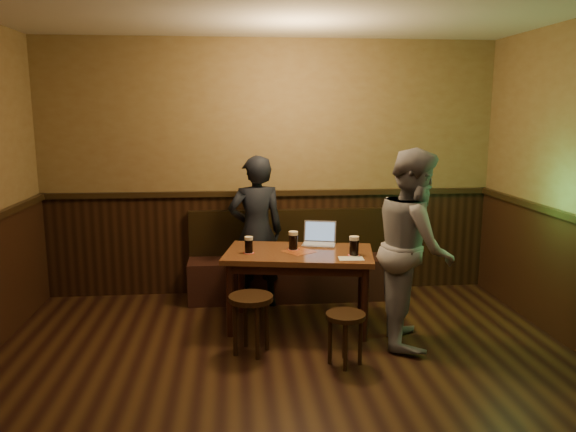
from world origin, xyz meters
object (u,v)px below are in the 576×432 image
at_px(stool_right, 345,324).
at_px(pint_left, 249,245).
at_px(pint_right, 354,246).
at_px(person_suit, 256,232).
at_px(stool_left, 251,307).
at_px(laptop, 319,239).
at_px(person_grey, 414,247).
at_px(pub_table, 299,261).
at_px(bench, 290,269).
at_px(pint_mid, 293,240).

xyz_separation_m(stool_right, pint_left, (-0.74, 0.86, 0.46)).
distance_m(pint_right, person_suit, 1.17).
xyz_separation_m(stool_left, laptop, (0.70, 0.84, 0.39)).
relative_size(pint_right, person_grey, 0.10).
bearing_deg(pint_right, pub_table, 158.22).
bearing_deg(person_suit, pub_table, 112.43).
distance_m(bench, pint_mid, 0.95).
bearing_deg(stool_left, pint_right, 21.85).
xyz_separation_m(pub_table, pint_mid, (-0.05, 0.08, 0.19)).
relative_size(pint_left, pint_right, 0.88).
xyz_separation_m(stool_right, pint_right, (0.21, 0.68, 0.48)).
height_order(pub_table, person_suit, person_suit).
bearing_deg(pint_right, bench, 114.20).
xyz_separation_m(pint_mid, laptop, (0.28, 0.19, -0.03)).
bearing_deg(person_suit, laptop, 141.18).
bearing_deg(stool_right, laptop, 92.21).
xyz_separation_m(laptop, person_grey, (0.72, -0.71, 0.07)).
distance_m(stool_right, laptop, 1.22).
relative_size(pub_table, laptop, 4.00).
bearing_deg(laptop, pub_table, -116.28).
distance_m(stool_left, pint_left, 0.69).
bearing_deg(stool_right, pub_table, 107.54).
relative_size(stool_right, person_suit, 0.27).
xyz_separation_m(stool_left, stool_right, (0.75, -0.29, -0.06)).
xyz_separation_m(laptop, person_suit, (-0.61, 0.35, 0.01)).
height_order(stool_left, pint_mid, pint_mid).
xyz_separation_m(stool_right, pint_mid, (-0.32, 0.95, 0.48)).
bearing_deg(bench, pint_mid, -93.36).
height_order(pint_right, laptop, laptop).
bearing_deg(pub_table, person_grey, -14.66).
xyz_separation_m(stool_left, person_suit, (0.10, 1.19, 0.39)).
height_order(pub_table, person_grey, person_grey).
bearing_deg(pub_table, pint_mid, 131.14).
bearing_deg(pint_mid, pint_right, -27.20).
bearing_deg(laptop, pint_mid, -131.36).
bearing_deg(pub_table, person_suit, 132.14).
bearing_deg(pint_left, person_grey, -16.96).
bearing_deg(pint_mid, stool_left, -123.13).
bearing_deg(pint_mid, person_suit, 121.80).
bearing_deg(stool_right, pint_right, 73.09).
xyz_separation_m(bench, laptop, (0.23, -0.61, 0.48)).
bearing_deg(laptop, person_suit, 165.06).
height_order(pub_table, laptop, laptop).
height_order(pint_left, person_suit, person_suit).
relative_size(pub_table, stool_left, 2.94).
distance_m(pint_left, laptop, 0.75).
bearing_deg(laptop, pint_right, -46.77).
relative_size(laptop, person_grey, 0.22).
xyz_separation_m(stool_right, person_grey, (0.68, 0.42, 0.52)).
height_order(pub_table, pint_mid, pint_mid).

